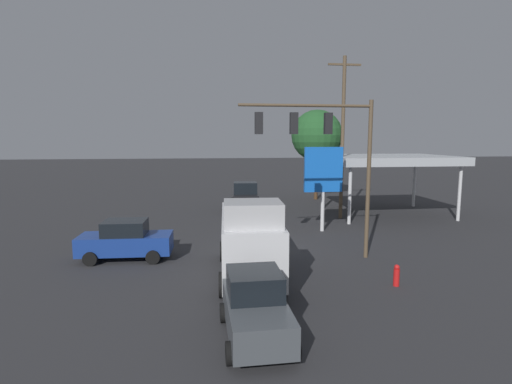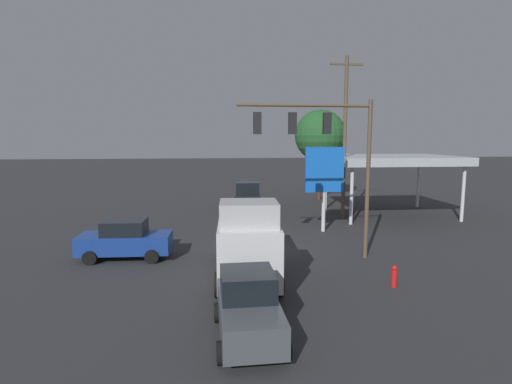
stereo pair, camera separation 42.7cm
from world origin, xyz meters
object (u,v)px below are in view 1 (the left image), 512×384
object	(u,v)px
utility_pole	(343,135)
price_sign	(323,173)
delivery_truck	(250,239)
hatchback_crossing	(256,307)
pickup_parked	(245,197)
street_tree	(317,136)
sedan_waiting	(126,240)
fire_hydrant	(397,275)
traffic_signal_assembly	(324,143)

from	to	relation	value
utility_pole	price_sign	world-z (taller)	utility_pole
price_sign	delivery_truck	xyz separation A→B (m)	(5.58, 7.97, -2.05)
hatchback_crossing	pickup_parked	size ratio (longest dim) A/B	0.72
utility_pole	street_tree	size ratio (longest dim) A/B	1.36
utility_pole	pickup_parked	bearing A→B (deg)	-32.46
utility_pole	sedan_waiting	world-z (taller)	utility_pole
hatchback_crossing	street_tree	size ratio (longest dim) A/B	0.45
pickup_parked	fire_hydrant	xyz separation A→B (m)	(-4.27, 17.80, -0.67)
delivery_truck	utility_pole	bearing A→B (deg)	148.42
price_sign	utility_pole	bearing A→B (deg)	-123.54
traffic_signal_assembly	fire_hydrant	distance (m)	6.82
traffic_signal_assembly	fire_hydrant	xyz separation A→B (m)	(-1.92, 3.91, -5.24)
traffic_signal_assembly	sedan_waiting	world-z (taller)	traffic_signal_assembly
hatchback_crossing	sedan_waiting	xyz separation A→B (m)	(5.29, -8.53, 0.00)
pickup_parked	fire_hydrant	size ratio (longest dim) A/B	6.06
price_sign	delivery_truck	size ratio (longest dim) A/B	0.77
street_tree	fire_hydrant	size ratio (longest dim) A/B	9.76
sedan_waiting	pickup_parked	distance (m)	14.58
delivery_truck	pickup_parked	distance (m)	16.16
hatchback_crossing	street_tree	distance (m)	28.32
sedan_waiting	pickup_parked	xyz separation A→B (m)	(-7.16, -12.70, 0.16)
price_sign	delivery_truck	world-z (taller)	price_sign
fire_hydrant	hatchback_crossing	bearing A→B (deg)	29.19
price_sign	hatchback_crossing	bearing A→B (deg)	65.44
utility_pole	delivery_truck	distance (m)	15.03
price_sign	pickup_parked	size ratio (longest dim) A/B	1.00
utility_pole	pickup_parked	distance (m)	9.37
sedan_waiting	delivery_truck	size ratio (longest dim) A/B	0.65
delivery_truck	street_tree	world-z (taller)	street_tree
sedan_waiting	delivery_truck	bearing A→B (deg)	151.47
traffic_signal_assembly	hatchback_crossing	world-z (taller)	traffic_signal_assembly
sedan_waiting	pickup_parked	world-z (taller)	pickup_parked
hatchback_crossing	fire_hydrant	size ratio (longest dim) A/B	4.35
hatchback_crossing	traffic_signal_assembly	bearing A→B (deg)	149.04
pickup_parked	street_tree	xyz separation A→B (m)	(-7.43, -5.01, 5.03)
utility_pole	sedan_waiting	size ratio (longest dim) A/B	2.61
delivery_truck	pickup_parked	xyz separation A→B (m)	(-1.46, -16.08, -0.58)
pickup_parked	hatchback_crossing	bearing A→B (deg)	-0.95
delivery_truck	sedan_waiting	bearing A→B (deg)	-117.77
utility_pole	street_tree	distance (m)	9.29
traffic_signal_assembly	fire_hydrant	world-z (taller)	traffic_signal_assembly
street_tree	utility_pole	bearing A→B (deg)	85.39
delivery_truck	pickup_parked	bearing A→B (deg)	177.76
price_sign	pickup_parked	world-z (taller)	price_sign
sedan_waiting	street_tree	xyz separation A→B (m)	(-14.59, -17.71, 5.19)
traffic_signal_assembly	sedan_waiting	size ratio (longest dim) A/B	1.72
hatchback_crossing	street_tree	world-z (taller)	street_tree
traffic_signal_assembly	utility_pole	world-z (taller)	utility_pole
street_tree	sedan_waiting	bearing A→B (deg)	50.51
traffic_signal_assembly	price_sign	bearing A→B (deg)	-107.10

